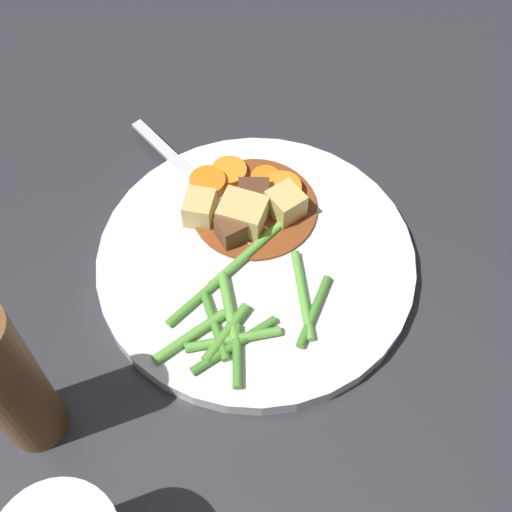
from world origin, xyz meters
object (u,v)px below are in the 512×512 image
object	(u,v)px
carrot_slice_3	(208,184)
potato_chunk_1	(200,208)
carrot_slice_0	(265,179)
potato_chunk_2	(243,214)
pepper_mill	(8,383)
dinner_plate	(256,261)
carrot_slice_1	(229,172)
fork	(198,182)
meat_chunk_0	(258,194)
meat_chunk_1	(231,231)
potato_chunk_0	(286,204)
carrot_slice_2	(282,190)

from	to	relation	value
carrot_slice_3	potato_chunk_1	xyz separation A→B (m)	(-0.03, 0.01, 0.01)
carrot_slice_0	potato_chunk_2	xyz separation A→B (m)	(-0.04, 0.02, 0.01)
pepper_mill	dinner_plate	bearing A→B (deg)	-51.00
carrot_slice_3	pepper_mill	distance (m)	0.24
carrot_slice_1	fork	world-z (taller)	carrot_slice_1
carrot_slice_1	potato_chunk_2	size ratio (longest dim) A/B	0.85
dinner_plate	potato_chunk_2	bearing A→B (deg)	16.76
carrot_slice_3	meat_chunk_0	bearing A→B (deg)	-109.70
carrot_slice_0	meat_chunk_1	bearing A→B (deg)	152.74
potato_chunk_0	meat_chunk_1	size ratio (longest dim) A/B	1.13
carrot_slice_0	carrot_slice_1	world-z (taller)	same
carrot_slice_1	meat_chunk_1	world-z (taller)	meat_chunk_1
dinner_plate	potato_chunk_1	size ratio (longest dim) A/B	9.57
meat_chunk_1	potato_chunk_1	bearing A→B (deg)	47.35
meat_chunk_1	fork	size ratio (longest dim) A/B	0.16
potato_chunk_1	pepper_mill	size ratio (longest dim) A/B	0.18
pepper_mill	carrot_slice_3	bearing A→B (deg)	-31.21
carrot_slice_0	meat_chunk_1	xyz separation A→B (m)	(-0.06, 0.03, 0.01)
meat_chunk_1	dinner_plate	bearing A→B (deg)	-130.88
potato_chunk_1	meat_chunk_0	xyz separation A→B (m)	(0.02, -0.05, -0.00)
carrot_slice_0	meat_chunk_1	world-z (taller)	meat_chunk_1
carrot_slice_3	meat_chunk_0	distance (m)	0.05
dinner_plate	meat_chunk_1	bearing A→B (deg)	49.12
potato_chunk_0	meat_chunk_1	distance (m)	0.05
potato_chunk_1	potato_chunk_2	distance (m)	0.04
potato_chunk_1	pepper_mill	bearing A→B (deg)	145.98
potato_chunk_1	potato_chunk_2	bearing A→B (deg)	-103.09
potato_chunk_1	meat_chunk_1	xyz separation A→B (m)	(-0.02, -0.03, -0.00)
carrot_slice_0	meat_chunk_0	bearing A→B (deg)	160.99
carrot_slice_2	potato_chunk_1	xyz separation A→B (m)	(-0.02, 0.07, 0.01)
carrot_slice_0	pepper_mill	xyz separation A→B (m)	(-0.21, 0.17, 0.06)
carrot_slice_3	potato_chunk_2	distance (m)	0.05
carrot_slice_1	potato_chunk_2	bearing A→B (deg)	-168.32
pepper_mill	fork	bearing A→B (deg)	-28.51
carrot_slice_0	potato_chunk_2	world-z (taller)	potato_chunk_2
fork	potato_chunk_1	bearing A→B (deg)	-176.33
potato_chunk_0	carrot_slice_0	bearing A→B (deg)	23.83
pepper_mill	potato_chunk_2	bearing A→B (deg)	-42.88
carrot_slice_1	meat_chunk_0	bearing A→B (deg)	-140.50
dinner_plate	carrot_slice_0	distance (m)	0.08
carrot_slice_1	carrot_slice_3	size ratio (longest dim) A/B	1.00
potato_chunk_2	carrot_slice_2	bearing A→B (deg)	-48.93
meat_chunk_0	pepper_mill	world-z (taller)	pepper_mill
carrot_slice_1	meat_chunk_1	size ratio (longest dim) A/B	1.31
carrot_slice_2	carrot_slice_3	bearing A→B (deg)	82.19
carrot_slice_2	meat_chunk_1	xyz separation A→B (m)	(-0.05, 0.04, 0.01)
carrot_slice_1	fork	size ratio (longest dim) A/B	0.22
potato_chunk_2	fork	distance (m)	0.06
dinner_plate	potato_chunk_2	size ratio (longest dim) A/B	7.08
carrot_slice_0	carrot_slice_1	size ratio (longest dim) A/B	0.81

